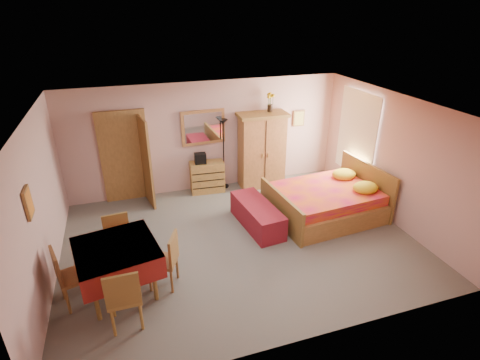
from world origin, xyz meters
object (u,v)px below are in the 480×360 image
object	(u,v)px
chest_of_drawers	(207,177)
chair_north	(119,244)
wall_mirror	(203,127)
wardrobe	(262,150)
bed	(325,194)
dining_table	(119,270)
bench	(257,215)
chair_south	(124,295)
sunflower_vase	(270,102)
chair_east	(163,261)
stereo	(200,158)
floor_lamp	(224,154)
chair_west	(74,275)

from	to	relation	value
chest_of_drawers	chair_north	world-z (taller)	chair_north
wall_mirror	wardrobe	size ratio (longest dim) A/B	0.56
bed	dining_table	distance (m)	4.37
wall_mirror	bench	xyz separation A→B (m)	(0.59, -2.07, -1.30)
chair_south	chest_of_drawers	bearing A→B (deg)	60.83
sunflower_vase	chair_east	size ratio (longest dim) A/B	0.47
stereo	dining_table	xyz separation A→B (m)	(-1.97, -3.02, -0.44)
stereo	floor_lamp	bearing A→B (deg)	10.47
wardrobe	chair_east	xyz separation A→B (m)	(-2.81, -2.98, -0.45)
sunflower_vase	chair_north	size ratio (longest dim) A/B	0.47
floor_lamp	chair_north	size ratio (longest dim) A/B	1.83
bench	stereo	bearing A→B (deg)	111.76
chest_of_drawers	chair_east	distance (m)	3.39
dining_table	chair_south	xyz separation A→B (m)	(0.05, -0.69, 0.08)
bench	chair_east	world-z (taller)	chair_east
chest_of_drawers	chair_east	size ratio (longest dim) A/B	0.84
wardrobe	sunflower_vase	bearing A→B (deg)	25.78
floor_lamp	sunflower_vase	size ratio (longest dim) A/B	3.87
wardrobe	dining_table	world-z (taller)	wardrobe
wardrobe	chair_north	world-z (taller)	wardrobe
chest_of_drawers	floor_lamp	distance (m)	0.67
chair_west	bench	bearing A→B (deg)	92.65
chest_of_drawers	wardrobe	size ratio (longest dim) A/B	0.43
chest_of_drawers	stereo	distance (m)	0.52
sunflower_vase	chair_south	xyz separation A→B (m)	(-3.64, -3.73, -1.56)
floor_lamp	chair_north	distance (m)	3.56
stereo	dining_table	size ratio (longest dim) A/B	0.23
wall_mirror	floor_lamp	xyz separation A→B (m)	(0.45, -0.10, -0.69)
chest_of_drawers	stereo	world-z (taller)	stereo
floor_lamp	chest_of_drawers	bearing A→B (deg)	-166.49
bench	chair_east	distance (m)	2.38
chest_of_drawers	stereo	bearing A→B (deg)	-174.58
bench	sunflower_vase	bearing A→B (deg)	62.37
wall_mirror	dining_table	world-z (taller)	wall_mirror
chest_of_drawers	wardrobe	distance (m)	1.46
floor_lamp	wall_mirror	bearing A→B (deg)	167.14
chest_of_drawers	chair_south	xyz separation A→B (m)	(-2.06, -3.71, 0.13)
stereo	wardrobe	size ratio (longest dim) A/B	0.14
floor_lamp	dining_table	bearing A→B (deg)	-129.35
wardrobe	chair_south	bearing A→B (deg)	-132.05
stereo	chair_north	size ratio (longest dim) A/B	0.28
chest_of_drawers	stereo	size ratio (longest dim) A/B	3.00
chair_east	chest_of_drawers	bearing A→B (deg)	-2.13
wardrobe	bench	distance (m)	2.05
floor_lamp	bed	world-z (taller)	floor_lamp
wall_mirror	stereo	size ratio (longest dim) A/B	3.91
wardrobe	bed	size ratio (longest dim) A/B	0.83
chair_west	sunflower_vase	bearing A→B (deg)	108.51
wardrobe	chest_of_drawers	bearing A→B (deg)	177.99
bed	chair_north	world-z (taller)	bed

